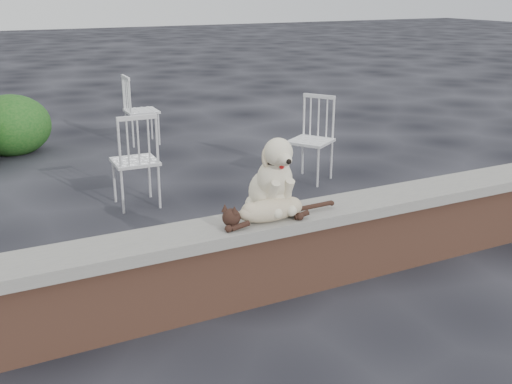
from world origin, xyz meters
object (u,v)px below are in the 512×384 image
chair_c (135,160)px  cat (270,209)px  dog (270,173)px  chair_d (311,140)px  chair_e (141,110)px

chair_c → cat: bearing=99.1°
dog → cat: dog is taller
dog → chair_c: 2.21m
cat → chair_d: bearing=54.7°
cat → chair_c: (-0.26, 2.30, -0.20)m
dog → cat: 0.26m
chair_e → dog: bearing=176.1°
chair_d → cat: bearing=-70.2°
cat → dog: bearing=64.3°
chair_d → chair_e: size_ratio=1.00×
chair_d → chair_c: (-1.97, 0.08, 0.00)m
chair_d → chair_e: bearing=171.9°
chair_e → chair_c: 2.58m
chair_d → dog: bearing=-70.8°
chair_c → chair_d: bearing=-179.7°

